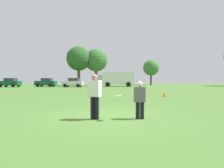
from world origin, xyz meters
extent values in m
plane|color=#47702D|center=(0.00, 0.00, 0.00)|extent=(140.07, 140.07, 0.00)
cylinder|color=black|center=(-0.46, -0.42, 0.43)|extent=(0.16, 0.16, 0.86)
cylinder|color=black|center=(-0.29, -0.49, 0.43)|extent=(0.16, 0.16, 0.86)
cube|color=silver|center=(-0.37, -0.45, 1.17)|extent=(0.54, 0.44, 0.62)
sphere|color=#8C664C|center=(-0.37, -0.45, 1.59)|extent=(0.24, 0.24, 0.24)
cylinder|color=black|center=(1.43, -0.40, 0.32)|extent=(0.15, 0.15, 0.65)
cylinder|color=black|center=(1.27, -0.35, 0.32)|extent=(0.15, 0.15, 0.65)
cube|color=#595960|center=(1.35, -0.37, 0.94)|extent=(0.49, 0.36, 0.58)
sphere|color=beige|center=(1.35, -0.37, 1.33)|extent=(0.22, 0.22, 0.22)
cylinder|color=white|center=(0.49, -0.62, 0.89)|extent=(0.27, 0.27, 0.08)
cube|color=#D8590C|center=(4.90, 9.44, 0.01)|extent=(0.32, 0.32, 0.03)
cone|color=orange|center=(4.90, 9.44, 0.26)|extent=(0.24, 0.24, 0.45)
cube|color=#0C4C2D|center=(-20.44, 31.91, 0.78)|extent=(4.29, 2.03, 0.90)
cube|color=#2D333D|center=(-20.19, 31.89, 1.50)|extent=(2.09, 1.75, 0.64)
cylinder|color=black|center=(-21.79, 30.98, 0.33)|extent=(0.67, 0.26, 0.66)
cylinder|color=black|center=(-21.68, 32.98, 0.33)|extent=(0.67, 0.26, 0.66)
cylinder|color=black|center=(-19.19, 30.83, 0.33)|extent=(0.67, 0.26, 0.66)
cylinder|color=black|center=(-19.08, 32.83, 0.33)|extent=(0.67, 0.26, 0.66)
cube|color=#0C4C2D|center=(-13.62, 33.41, 0.78)|extent=(4.29, 2.03, 0.90)
cube|color=#2D333D|center=(-13.37, 33.40, 1.50)|extent=(2.09, 1.75, 0.64)
cylinder|color=black|center=(-14.98, 32.49, 0.33)|extent=(0.67, 0.26, 0.66)
cylinder|color=black|center=(-14.86, 34.48, 0.33)|extent=(0.67, 0.26, 0.66)
cylinder|color=black|center=(-12.38, 32.34, 0.33)|extent=(0.67, 0.26, 0.66)
cylinder|color=black|center=(-12.26, 34.34, 0.33)|extent=(0.67, 0.26, 0.66)
cube|color=silver|center=(-7.66, 31.91, 0.78)|extent=(4.29, 2.03, 0.90)
cube|color=#2D333D|center=(-7.41, 31.89, 1.50)|extent=(2.09, 1.75, 0.64)
cylinder|color=black|center=(-9.02, 30.98, 0.33)|extent=(0.67, 0.26, 0.66)
cylinder|color=black|center=(-8.91, 32.98, 0.33)|extent=(0.67, 0.26, 0.66)
cylinder|color=black|center=(-6.42, 30.84, 0.33)|extent=(0.67, 0.26, 0.66)
cylinder|color=black|center=(-6.31, 32.83, 0.33)|extent=(0.67, 0.26, 0.66)
cube|color=white|center=(1.61, 35.07, 1.83)|extent=(6.93, 2.88, 2.70)
cube|color=#B2B2B7|center=(-2.58, 35.30, 1.48)|extent=(1.93, 2.40, 2.00)
cylinder|color=black|center=(-0.67, 33.82, 0.48)|extent=(0.97, 0.33, 0.96)
cylinder|color=black|center=(-0.51, 36.56, 0.48)|extent=(0.97, 0.33, 0.96)
cylinder|color=black|center=(3.74, 33.58, 0.48)|extent=(0.97, 0.33, 0.96)
cylinder|color=black|center=(3.90, 36.31, 0.48)|extent=(0.97, 0.33, 0.96)
cylinder|color=brown|center=(-7.72, 39.48, 2.04)|extent=(0.68, 0.68, 4.08)
sphere|color=#285623|center=(-7.72, 39.48, 6.56)|extent=(5.83, 5.83, 5.83)
cylinder|color=brown|center=(-3.63, 40.63, 1.95)|extent=(0.65, 0.65, 3.90)
sphere|color=#33662D|center=(-3.63, 40.63, 6.26)|extent=(5.57, 5.57, 5.57)
cylinder|color=brown|center=(10.39, 43.17, 1.43)|extent=(0.48, 0.48, 2.86)
sphere|color=#3D7033|center=(10.39, 43.17, 4.60)|extent=(4.09, 4.09, 4.09)
camera|label=1|loc=(0.28, -7.91, 1.50)|focal=31.66mm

